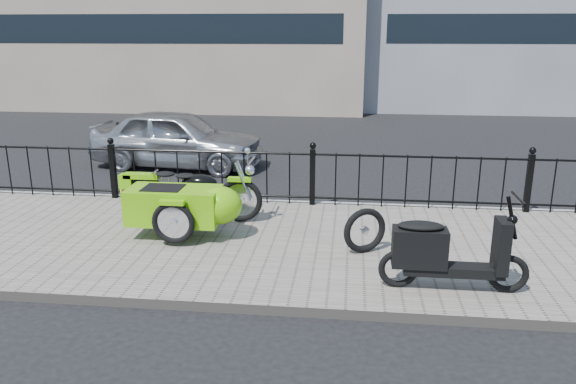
# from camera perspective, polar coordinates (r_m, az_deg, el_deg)

# --- Properties ---
(ground) EXTENTS (120.00, 120.00, 0.00)m
(ground) POSITION_cam_1_polar(r_m,az_deg,el_deg) (8.39, 1.81, -4.68)
(ground) COLOR black
(ground) RESTS_ON ground
(sidewalk) EXTENTS (30.00, 3.80, 0.12)m
(sidewalk) POSITION_cam_1_polar(r_m,az_deg,el_deg) (7.91, 1.51, -5.56)
(sidewalk) COLOR slate
(sidewalk) RESTS_ON ground
(curb) EXTENTS (30.00, 0.10, 0.12)m
(curb) POSITION_cam_1_polar(r_m,az_deg,el_deg) (9.73, 2.52, -1.34)
(curb) COLOR gray
(curb) RESTS_ON ground
(iron_fence) EXTENTS (14.11, 0.11, 1.08)m
(iron_fence) POSITION_cam_1_polar(r_m,az_deg,el_deg) (9.45, 2.50, 1.46)
(iron_fence) COLOR black
(iron_fence) RESTS_ON sidewalk
(motorcycle_sidecar) EXTENTS (2.28, 1.48, 0.98)m
(motorcycle_sidecar) POSITION_cam_1_polar(r_m,az_deg,el_deg) (8.19, -9.99, -1.05)
(motorcycle_sidecar) COLOR black
(motorcycle_sidecar) RESTS_ON sidewalk
(scooter) EXTENTS (1.68, 0.49, 1.14)m
(scooter) POSITION_cam_1_polar(r_m,az_deg,el_deg) (6.61, 15.53, -6.00)
(scooter) COLOR black
(scooter) RESTS_ON sidewalk
(spare_tire) EXTENTS (0.59, 0.37, 0.62)m
(spare_tire) POSITION_cam_1_polar(r_m,az_deg,el_deg) (7.51, 7.80, -3.90)
(spare_tire) COLOR black
(spare_tire) RESTS_ON sidewalk
(sedan_car) EXTENTS (3.96, 1.96, 1.30)m
(sedan_car) POSITION_cam_1_polar(r_m,az_deg,el_deg) (12.79, -11.20, 5.36)
(sedan_car) COLOR #A5A7AC
(sedan_car) RESTS_ON ground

